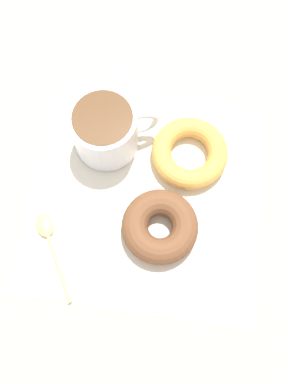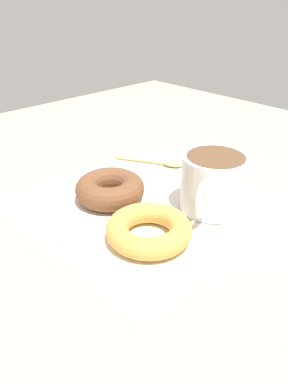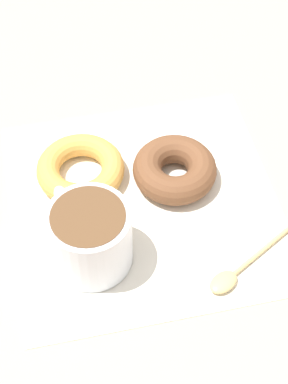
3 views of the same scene
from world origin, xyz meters
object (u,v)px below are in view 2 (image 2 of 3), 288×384
Objects in this scene: donut_near_cup at (110,189)px; coffee_cup at (213,182)px; spoon at (164,163)px; donut_far at (149,229)px.

coffee_cup is at bearing -142.96° from donut_near_cup.
donut_near_cup reaches higher than spoon.
donut_near_cup is (12.17, 9.18, -2.42)cm from coffee_cup.
coffee_cup is at bearing -93.47° from donut_far.
spoon is (14.60, -18.09, -1.05)cm from donut_far.
donut_far is 0.91× the size of spoon.
donut_far reaches higher than spoon.
donut_far is at bearing 165.65° from donut_near_cup.
coffee_cup is 16.90cm from spoon.
spoon is (3.17, -15.16, -1.42)cm from donut_near_cup.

